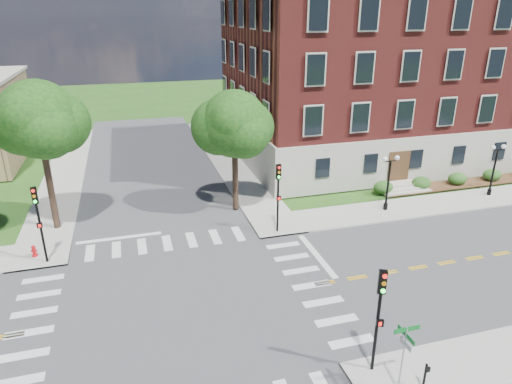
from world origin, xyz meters
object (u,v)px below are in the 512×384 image
object	(u,v)px
fire_hydrant	(34,251)
traffic_signal_ne	(278,189)
twin_lamp_west	(389,180)
twin_lamp_east	(494,167)
traffic_signal_nw	(38,215)
traffic_signal_se	(379,309)
push_button_post	(425,375)
street_sign_pole	(404,347)

from	to	relation	value
fire_hydrant	traffic_signal_ne	bearing A→B (deg)	-3.22
twin_lamp_west	twin_lamp_east	distance (m)	9.72
traffic_signal_ne	traffic_signal_nw	xyz separation A→B (m)	(-14.63, -0.02, 0.00)
traffic_signal_ne	fire_hydrant	bearing A→B (deg)	176.78
twin_lamp_east	fire_hydrant	world-z (taller)	twin_lamp_east
traffic_signal_nw	twin_lamp_west	size ratio (longest dim) A/B	1.13
traffic_signal_se	push_button_post	bearing A→B (deg)	-46.33
traffic_signal_se	street_sign_pole	world-z (taller)	traffic_signal_se
push_button_post	fire_hydrant	size ratio (longest dim) A/B	1.60
street_sign_pole	traffic_signal_ne	bearing A→B (deg)	90.49
traffic_signal_nw	twin_lamp_west	bearing A→B (deg)	2.97
push_button_post	traffic_signal_nw	bearing A→B (deg)	136.79
street_sign_pole	fire_hydrant	world-z (taller)	street_sign_pole
traffic_signal_nw	traffic_signal_se	bearing A→B (deg)	-42.88
twin_lamp_east	street_sign_pole	xyz separation A→B (m)	(-18.63, -16.17, -0.21)
twin_lamp_west	fire_hydrant	bearing A→B (deg)	-179.20
twin_lamp_west	twin_lamp_east	xyz separation A→B (m)	(9.71, 0.26, 0.00)
twin_lamp_east	traffic_signal_nw	bearing A→B (deg)	-177.45
street_sign_pole	traffic_signal_se	bearing A→B (deg)	106.42
traffic_signal_nw	street_sign_pole	xyz separation A→B (m)	(14.76, -14.68, -0.88)
fire_hydrant	traffic_signal_nw	bearing A→B (deg)	-47.98
push_button_post	traffic_signal_ne	bearing A→B (deg)	94.50
traffic_signal_nw	twin_lamp_west	world-z (taller)	traffic_signal_nw
twin_lamp_west	push_button_post	bearing A→B (deg)	-116.09
traffic_signal_se	traffic_signal_ne	xyz separation A→B (m)	(0.27, 13.36, 0.00)
traffic_signal_nw	traffic_signal_ne	bearing A→B (deg)	0.08
traffic_signal_se	twin_lamp_east	size ratio (longest dim) A/B	1.13
twin_lamp_east	push_button_post	world-z (taller)	twin_lamp_east
traffic_signal_nw	street_sign_pole	world-z (taller)	traffic_signal_nw
traffic_signal_ne	push_button_post	bearing A→B (deg)	-85.50
traffic_signal_nw	push_button_post	size ratio (longest dim) A/B	4.00
fire_hydrant	traffic_signal_se	bearing A→B (deg)	-43.17
traffic_signal_se	traffic_signal_ne	distance (m)	13.36
twin_lamp_west	fire_hydrant	world-z (taller)	twin_lamp_west
push_button_post	fire_hydrant	xyz separation A→B (m)	(-16.61, 15.74, -0.33)
traffic_signal_ne	fire_hydrant	size ratio (longest dim) A/B	6.40
traffic_signal_nw	push_button_post	world-z (taller)	traffic_signal_nw
push_button_post	twin_lamp_west	bearing A→B (deg)	63.91
traffic_signal_ne	street_sign_pole	distance (m)	14.73
twin_lamp_west	traffic_signal_se	bearing A→B (deg)	-122.60
traffic_signal_se	twin_lamp_east	distance (m)	24.13
street_sign_pole	fire_hydrant	xyz separation A→B (m)	(-15.56, 15.57, -1.84)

